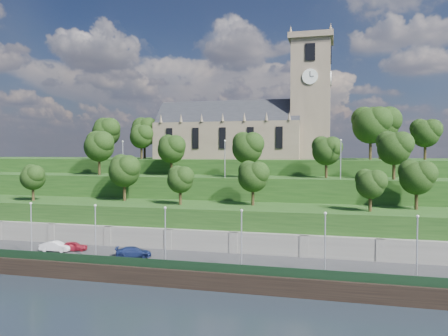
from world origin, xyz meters
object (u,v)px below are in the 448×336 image
(church, at_px, (250,125))
(car_middle, at_px, (56,246))
(car_left, at_px, (73,246))
(car_right, at_px, (134,252))

(church, relative_size, car_middle, 8.52)
(car_left, xyz_separation_m, car_right, (10.31, -1.33, 0.02))
(car_middle, height_order, car_right, car_middle)
(car_middle, bearing_deg, church, -33.21)
(church, relative_size, car_left, 9.57)
(car_right, bearing_deg, car_left, 65.81)
(church, xyz_separation_m, car_right, (-8.68, -40.54, -19.81))
(car_left, relative_size, car_middle, 0.89)
(car_middle, relative_size, car_right, 0.93)
(car_middle, bearing_deg, car_right, -96.86)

